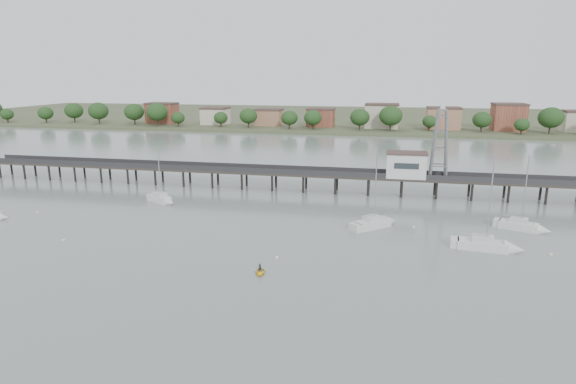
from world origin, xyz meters
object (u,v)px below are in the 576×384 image
at_px(sailboat_b, 163,200).
at_px(white_tender, 159,196).
at_px(lattice_tower, 440,144).
at_px(sailboat_c, 378,223).
at_px(sailboat_e, 526,227).
at_px(yellow_dinghy, 260,274).
at_px(pier, 289,173).
at_px(sailboat_d, 494,246).

distance_m(sailboat_b, white_tender, 4.00).
relative_size(lattice_tower, sailboat_c, 1.10).
height_order(sailboat_c, sailboat_b, sailboat_c).
relative_size(lattice_tower, sailboat_e, 1.18).
xyz_separation_m(sailboat_c, yellow_dinghy, (-14.52, -23.34, -0.64)).
height_order(pier, yellow_dinghy, pier).
distance_m(sailboat_e, white_tender, 69.38).
distance_m(sailboat_c, yellow_dinghy, 27.49).
distance_m(white_tender, yellow_dinghy, 45.20).
relative_size(sailboat_c, white_tender, 3.54).
bearing_deg(white_tender, sailboat_e, -20.99).
height_order(pier, sailboat_b, sailboat_b).
bearing_deg(yellow_dinghy, sailboat_d, 14.58).
distance_m(lattice_tower, sailboat_d, 33.30).
height_order(sailboat_d, sailboat_c, sailboat_d).
xyz_separation_m(lattice_tower, sailboat_b, (-54.07, -16.09, -10.45)).
bearing_deg(sailboat_e, white_tender, -164.72).
relative_size(pier, sailboat_c, 10.61).
bearing_deg(sailboat_b, yellow_dinghy, -18.64).
distance_m(sailboat_d, sailboat_b, 61.30).
distance_m(sailboat_b, yellow_dinghy, 41.22).
xyz_separation_m(sailboat_e, white_tender, (-68.98, 7.49, -0.20)).
bearing_deg(yellow_dinghy, sailboat_b, 121.85).
bearing_deg(sailboat_c, yellow_dinghy, -164.78).
bearing_deg(pier, sailboat_d, -40.20).
bearing_deg(sailboat_e, lattice_tower, 142.98).
distance_m(lattice_tower, sailboat_c, 27.66).
bearing_deg(yellow_dinghy, white_tender, 121.33).
height_order(sailboat_d, sailboat_e, sailboat_d).
xyz_separation_m(sailboat_c, sailboat_e, (23.94, 2.51, 0.00)).
xyz_separation_m(sailboat_b, sailboat_e, (66.57, -4.31, -0.01)).
bearing_deg(lattice_tower, white_tender, -167.13).
bearing_deg(sailboat_e, sailboat_c, -152.55).
xyz_separation_m(sailboat_d, white_tender, (-61.83, 18.25, -0.19)).
bearing_deg(white_tender, sailboat_c, -27.31).
relative_size(sailboat_c, sailboat_e, 1.07).
bearing_deg(sailboat_c, sailboat_e, -36.92).
xyz_separation_m(white_tender, yellow_dinghy, (30.51, -33.34, -0.45)).
relative_size(lattice_tower, white_tender, 3.88).
relative_size(lattice_tower, yellow_dinghy, 6.21).
height_order(pier, sailboat_e, sailboat_e).
distance_m(pier, lattice_tower, 32.34).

